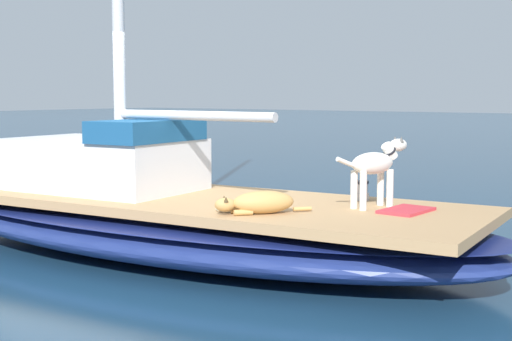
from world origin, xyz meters
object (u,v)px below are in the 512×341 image
object	(u,v)px
sailboat_main	(184,225)
deck_winch	(362,191)
deck_towel	(406,210)
dog_tan	(259,203)
coiled_rope	(232,208)
dog_white	(376,165)

from	to	relation	value
sailboat_main	deck_winch	xyz separation A→B (m)	(0.90, -1.74, 0.42)
deck_winch	deck_towel	bearing A→B (deg)	-120.80
sailboat_main	deck_towel	size ratio (longest dim) A/B	13.31
sailboat_main	dog_tan	distance (m)	1.51
sailboat_main	deck_winch	size ratio (longest dim) A/B	35.50
deck_towel	dog_tan	bearing A→B (deg)	130.70
sailboat_main	deck_towel	distance (m)	2.52
sailboat_main	coiled_rope	bearing A→B (deg)	-113.68
dog_tan	coiled_rope	world-z (taller)	dog_tan
dog_tan	deck_towel	bearing A→B (deg)	-49.30
coiled_rope	deck_towel	size ratio (longest dim) A/B	0.58
sailboat_main	dog_tan	world-z (taller)	dog_tan
deck_towel	sailboat_main	bearing A→B (deg)	101.04
dog_white	deck_towel	bearing A→B (deg)	-100.98
dog_white	deck_winch	distance (m)	0.59
sailboat_main	deck_towel	xyz separation A→B (m)	(0.48, -2.45, 0.34)
sailboat_main	dog_tan	xyz separation A→B (m)	(-0.45, -1.37, 0.43)
dog_white	sailboat_main	bearing A→B (deg)	104.82
dog_tan	deck_towel	xyz separation A→B (m)	(0.93, -1.08, -0.09)
deck_winch	coiled_rope	size ratio (longest dim) A/B	0.65
dog_tan	deck_towel	world-z (taller)	dog_tan
dog_white	coiled_rope	size ratio (longest dim) A/B	2.82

